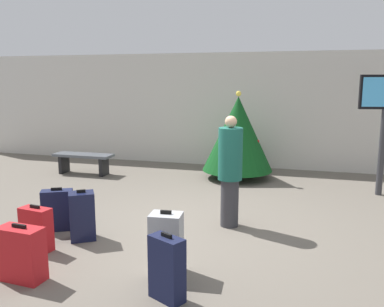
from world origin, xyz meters
The scene contains 11 objects.
ground_plane centered at (0.00, 0.00, 0.00)m, with size 16.00×16.00×0.00m, color #665E54.
back_wall centered at (0.00, 4.59, 1.43)m, with size 16.00×0.20×2.86m, color beige.
holiday_tree centered at (0.13, 3.22, 1.01)m, with size 1.56×1.56×1.95m.
waiting_bench centered at (-3.41, 2.64, 0.36)m, with size 1.41×0.44×0.48m.
traveller_0 centered at (0.53, 0.17, 0.88)m, with size 0.44×0.44×1.68m.
suitcase_0 centered at (0.13, -1.54, 0.35)m, with size 0.38×0.30×0.75m.
suitcase_1 centered at (-1.70, -1.41, 0.29)m, with size 0.44×0.25×0.61m.
suitcase_2 centered at (-1.35, -2.15, 0.30)m, with size 0.53×0.29×0.65m.
suitcase_3 centered at (-1.32, -0.92, 0.34)m, with size 0.43×0.42×0.71m.
suitcase_4 centered at (0.33, -2.10, 0.33)m, with size 0.41×0.33×0.70m.
suitcase_5 centered at (-1.87, -0.69, 0.30)m, with size 0.49×0.38×0.64m.
Camera 1 is at (1.61, -5.68, 2.19)m, focal length 38.19 mm.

